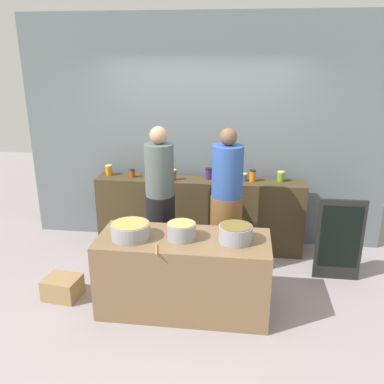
{
  "coord_description": "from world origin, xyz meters",
  "views": [
    {
      "loc": [
        0.56,
        -3.94,
        2.53
      ],
      "look_at": [
        0.0,
        0.35,
        1.05
      ],
      "focal_mm": 38.63,
      "sensor_mm": 36.0,
      "label": 1
    }
  ],
  "objects": [
    {
      "name": "preserve_jar_0",
      "position": [
        -1.22,
        1.16,
        1.03
      ],
      "size": [
        0.09,
        0.09,
        0.14
      ],
      "color": "#CA710D",
      "rests_on": "display_shelf"
    },
    {
      "name": "cooking_pot_center",
      "position": [
        -0.02,
        -0.31,
        0.87
      ],
      "size": [
        0.28,
        0.28,
        0.17
      ],
      "color": "gray",
      "rests_on": "prep_table"
    },
    {
      "name": "chalkboard_sign",
      "position": [
        1.67,
        0.5,
        0.5
      ],
      "size": [
        0.52,
        0.05,
        0.98
      ],
      "color": "black",
      "rests_on": "ground"
    },
    {
      "name": "cooking_pot_left",
      "position": [
        -0.51,
        -0.36,
        0.87
      ],
      "size": [
        0.38,
        0.38,
        0.16
      ],
      "color": "gray",
      "rests_on": "prep_table"
    },
    {
      "name": "cook_with_tongs",
      "position": [
        -0.38,
        0.43,
        0.8
      ],
      "size": [
        0.34,
        0.34,
        1.76
      ],
      "color": "black",
      "rests_on": "ground"
    },
    {
      "name": "preserve_jar_3",
      "position": [
        -0.51,
        1.14,
        1.03
      ],
      "size": [
        0.09,
        0.09,
        0.13
      ],
      "color": "olive",
      "rests_on": "display_shelf"
    },
    {
      "name": "ground",
      "position": [
        0.0,
        0.0,
        0.0
      ],
      "size": [
        12.0,
        12.0,
        0.0
      ],
      "primitive_type": "plane",
      "color": "gray"
    },
    {
      "name": "preserve_jar_2",
      "position": [
        -0.69,
        1.12,
        1.02
      ],
      "size": [
        0.07,
        0.07,
        0.12
      ],
      "color": "#2F5831",
      "rests_on": "display_shelf"
    },
    {
      "name": "cooking_pot_right",
      "position": [
        0.51,
        -0.31,
        0.87
      ],
      "size": [
        0.32,
        0.32,
        0.17
      ],
      "color": "gray",
      "rests_on": "prep_table"
    },
    {
      "name": "preserve_jar_7",
      "position": [
        0.67,
        1.13,
        1.03
      ],
      "size": [
        0.08,
        0.08,
        0.15
      ],
      "color": "orange",
      "rests_on": "display_shelf"
    },
    {
      "name": "preserve_jar_5",
      "position": [
        0.11,
        1.15,
        1.03
      ],
      "size": [
        0.09,
        0.09,
        0.14
      ],
      "color": "#491F5F",
      "rests_on": "display_shelf"
    },
    {
      "name": "preserve_jar_8",
      "position": [
        1.03,
        1.17,
        1.03
      ],
      "size": [
        0.09,
        0.09,
        0.13
      ],
      "color": "#5E8C20",
      "rests_on": "display_shelf"
    },
    {
      "name": "cook_in_cap",
      "position": [
        0.38,
        0.49,
        0.79
      ],
      "size": [
        0.37,
        0.37,
        1.75
      ],
      "color": "brown",
      "rests_on": "ground"
    },
    {
      "name": "storefront_wall",
      "position": [
        0.0,
        1.45,
        1.5
      ],
      "size": [
        4.8,
        0.12,
        3.0
      ],
      "primitive_type": "cube",
      "color": "slate",
      "rests_on": "ground"
    },
    {
      "name": "wooden_spoon",
      "position": [
        -0.21,
        -0.59,
        0.8
      ],
      "size": [
        0.07,
        0.22,
        0.02
      ],
      "primitive_type": "cylinder",
      "rotation": [
        1.57,
        0.0,
        0.22
      ],
      "color": "#9E703D",
      "rests_on": "prep_table"
    },
    {
      "name": "preserve_jar_6",
      "position": [
        0.57,
        1.13,
        1.01
      ],
      "size": [
        0.07,
        0.07,
        0.1
      ],
      "color": "#3B503D",
      "rests_on": "display_shelf"
    },
    {
      "name": "display_shelf",
      "position": [
        0.0,
        1.1,
        0.48
      ],
      "size": [
        2.7,
        0.36,
        0.96
      ],
      "primitive_type": "cube",
      "color": "#41341E",
      "rests_on": "ground"
    },
    {
      "name": "preserve_jar_4",
      "position": [
        -0.33,
        1.04,
        1.03
      ],
      "size": [
        0.07,
        0.07,
        0.14
      ],
      "color": "brown",
      "rests_on": "display_shelf"
    },
    {
      "name": "prep_table",
      "position": [
        0.0,
        -0.3,
        0.4
      ],
      "size": [
        1.7,
        0.7,
        0.79
      ],
      "primitive_type": "cube",
      "color": "brown",
      "rests_on": "ground"
    },
    {
      "name": "bread_crate",
      "position": [
        -1.33,
        -0.28,
        0.12
      ],
      "size": [
        0.4,
        0.35,
        0.23
      ],
      "primitive_type": "cube",
      "rotation": [
        0.0,
        0.0,
        -0.12
      ],
      "color": "#95764C",
      "rests_on": "ground"
    },
    {
      "name": "preserve_jar_1",
      "position": [
        -0.89,
        1.1,
        1.02
      ],
      "size": [
        0.07,
        0.07,
        0.11
      ],
      "color": "#923A0C",
      "rests_on": "display_shelf"
    }
  ]
}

